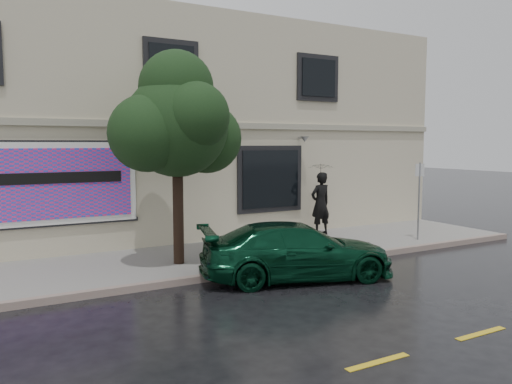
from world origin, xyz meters
TOP-DOWN VIEW (x-y plane):
  - ground at (0.00, 0.00)m, footprint 90.00×90.00m
  - sidewalk at (0.00, 3.25)m, footprint 20.00×3.50m
  - curb at (0.00, 1.50)m, footprint 20.00×0.18m
  - road_marking at (0.00, -3.50)m, footprint 19.00×0.12m
  - building at (0.00, 9.00)m, footprint 20.00×8.12m
  - billboard at (-3.20, 4.92)m, footprint 4.30×0.16m
  - car at (1.42, 0.71)m, footprint 4.76×3.05m
  - pedestrian at (4.69, 4.29)m, footprint 0.77×0.54m
  - umbrella at (4.69, 4.29)m, footprint 1.08×1.08m
  - street_tree at (-0.64, 2.82)m, footprint 2.46×2.46m
  - sign_pole at (6.78, 2.16)m, footprint 0.28×0.11m

SIDE VIEW (x-z plane):
  - ground at x=0.00m, z-range 0.00..0.00m
  - road_marking at x=0.00m, z-range 0.00..0.01m
  - sidewalk at x=0.00m, z-range 0.00..0.15m
  - curb at x=0.00m, z-range -0.01..0.15m
  - car at x=1.42m, z-range 0.00..1.28m
  - pedestrian at x=4.69m, z-range 0.15..2.16m
  - sign_pole at x=6.78m, z-range 0.40..2.75m
  - billboard at x=-3.20m, z-range 0.95..3.15m
  - umbrella at x=4.69m, z-range 2.16..2.79m
  - street_tree at x=-0.64m, z-range 1.18..5.76m
  - building at x=0.00m, z-range 0.00..7.00m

